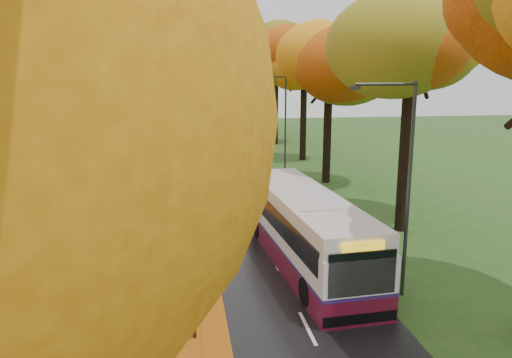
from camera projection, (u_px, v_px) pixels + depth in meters
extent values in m
cube|color=black|center=(240.00, 193.00, 34.82)|extent=(6.50, 90.00, 0.04)
cube|color=silver|center=(240.00, 192.00, 34.82)|extent=(0.12, 90.00, 0.01)
cube|color=#89460C|center=(108.00, 198.00, 33.53)|extent=(12.00, 90.00, 0.02)
cube|color=#C96414|center=(196.00, 194.00, 34.38)|extent=(0.90, 90.00, 0.01)
cylinder|color=black|center=(77.00, 218.00, 14.08)|extent=(0.60, 0.60, 8.58)
ellipsoid|color=#F1A31A|center=(62.00, 20.00, 12.94)|extent=(9.20, 9.20, 7.18)
cylinder|color=black|center=(109.00, 149.00, 24.56)|extent=(0.60, 0.60, 9.15)
ellipsoid|color=#F1A31A|center=(101.00, 28.00, 23.35)|extent=(8.00, 8.00, 6.24)
cylinder|color=black|center=(138.00, 135.00, 34.43)|extent=(0.60, 0.60, 8.00)
ellipsoid|color=#F1A31A|center=(135.00, 61.00, 33.37)|extent=(9.20, 9.20, 7.18)
cylinder|color=black|center=(142.00, 116.00, 45.89)|extent=(0.60, 0.60, 8.58)
ellipsoid|color=#F1A31A|center=(139.00, 56.00, 44.75)|extent=(8.00, 8.00, 6.24)
cylinder|color=black|center=(155.00, 105.00, 56.54)|extent=(0.60, 0.60, 9.15)
ellipsoid|color=#F1A31A|center=(152.00, 53.00, 55.33)|extent=(9.20, 9.20, 7.18)
cylinder|color=black|center=(154.00, 104.00, 66.24)|extent=(0.60, 0.60, 8.00)
ellipsoid|color=#F1A31A|center=(152.00, 66.00, 65.18)|extent=(8.00, 8.00, 6.24)
cylinder|color=black|center=(405.00, 145.00, 25.75)|extent=(0.60, 0.60, 9.22)
ellipsoid|color=#D0690F|center=(413.00, 29.00, 24.52)|extent=(8.20, 8.20, 6.40)
cylinder|color=black|center=(327.00, 129.00, 37.37)|extent=(0.60, 0.60, 8.19)
ellipsoid|color=#D0690F|center=(330.00, 59.00, 36.28)|extent=(9.20, 9.20, 7.18)
cylinder|color=black|center=(303.00, 114.00, 47.06)|extent=(0.60, 0.60, 8.70)
ellipsoid|color=#D0690F|center=(305.00, 55.00, 45.91)|extent=(8.20, 8.20, 6.40)
cylinder|color=black|center=(276.00, 104.00, 57.56)|extent=(0.60, 0.60, 9.22)
ellipsoid|color=#D0690F|center=(276.00, 53.00, 56.33)|extent=(9.20, 9.20, 7.18)
cylinder|color=black|center=(264.00, 102.00, 69.35)|extent=(0.60, 0.60, 8.19)
ellipsoid|color=#D0690F|center=(264.00, 64.00, 68.26)|extent=(8.20, 8.20, 6.40)
cube|color=black|center=(195.00, 330.00, 15.87)|extent=(0.11, 0.11, 0.52)
cube|color=black|center=(193.00, 295.00, 18.39)|extent=(0.11, 0.11, 0.52)
cube|color=black|center=(191.00, 268.00, 20.90)|extent=(0.11, 0.11, 0.52)
cube|color=black|center=(190.00, 247.00, 23.41)|extent=(0.11, 0.11, 0.52)
cube|color=black|center=(189.00, 230.00, 25.93)|extent=(0.11, 0.11, 0.52)
cylinder|color=#333538|center=(409.00, 193.00, 18.15)|extent=(0.14, 0.14, 8.00)
cylinder|color=#333538|center=(386.00, 84.00, 17.16)|extent=(2.20, 0.11, 0.11)
cube|color=#333538|center=(355.00, 88.00, 17.03)|extent=(0.35, 0.18, 0.14)
cylinder|color=#333538|center=(285.00, 127.00, 39.41)|extent=(0.14, 0.14, 8.00)
cylinder|color=#333538|center=(272.00, 77.00, 38.43)|extent=(2.20, 0.11, 0.11)
cube|color=#333538|center=(258.00, 78.00, 38.30)|extent=(0.35, 0.18, 0.14)
cylinder|color=#333538|center=(248.00, 107.00, 60.68)|extent=(0.14, 0.14, 8.00)
cylinder|color=#333538|center=(239.00, 75.00, 59.69)|extent=(2.20, 0.11, 0.11)
cube|color=#333538|center=(230.00, 76.00, 59.56)|extent=(0.35, 0.18, 0.14)
cube|color=#5A0E23|center=(304.00, 252.00, 22.02)|extent=(3.60, 11.98, 0.97)
cube|color=silver|center=(305.00, 226.00, 21.77)|extent=(3.60, 11.98, 1.40)
cube|color=silver|center=(305.00, 203.00, 21.54)|extent=(3.52, 11.74, 0.75)
cube|color=navy|center=(304.00, 240.00, 21.91)|extent=(3.62, 12.00, 0.13)
cube|color=black|center=(305.00, 217.00, 21.68)|extent=(3.55, 11.04, 0.91)
cube|color=black|center=(362.00, 274.00, 16.13)|extent=(2.36, 0.24, 1.50)
cube|color=yellow|center=(363.00, 247.00, 15.93)|extent=(1.48, 0.17, 0.30)
cube|color=black|center=(360.00, 318.00, 16.49)|extent=(2.63, 0.32, 0.38)
cylinder|color=black|center=(307.00, 292.00, 17.92)|extent=(0.38, 1.09, 1.07)
cylinder|color=black|center=(370.00, 285.00, 18.46)|extent=(0.38, 1.09, 1.07)
cylinder|color=black|center=(259.00, 228.00, 25.12)|extent=(0.38, 1.09, 1.07)
cylinder|color=black|center=(305.00, 225.00, 25.65)|extent=(0.38, 1.09, 1.07)
imported|color=silver|center=(200.00, 159.00, 44.57)|extent=(1.57, 3.78, 1.28)
imported|color=#AEB1B7|center=(201.00, 159.00, 44.10)|extent=(1.60, 4.17, 1.36)
imported|color=black|center=(198.00, 144.00, 54.21)|extent=(2.17, 4.14, 1.14)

